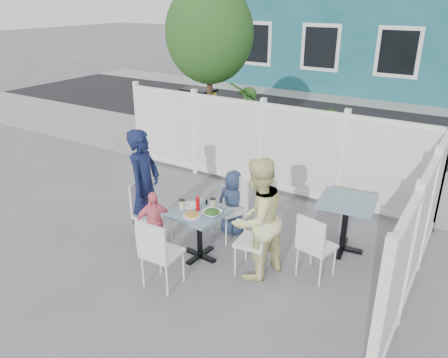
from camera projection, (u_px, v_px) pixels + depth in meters
The scene contains 30 objects.
ground at pixel (176, 245), 6.21m from camera, with size 80.00×80.00×0.00m, color slate.
near_sidewalk at pixel (287, 164), 9.18m from camera, with size 24.00×2.60×0.01m, color gray.
street at pixel (343, 124), 12.07m from camera, with size 24.00×5.00×0.01m, color black.
far_sidewalk at pixel (372, 102), 14.49m from camera, with size 24.00×1.60×0.01m, color gray.
building at pixel (393, 3), 16.22m from camera, with size 11.00×6.00×6.00m.
fence_back at pixel (262, 148), 7.73m from camera, with size 5.86×0.08×1.60m.
fence_right at pixel (417, 236), 4.91m from camera, with size 0.08×3.66×1.60m.
tree at pixel (209, 33), 8.56m from camera, with size 1.80×1.62×3.59m.
utility_cabinet at pixel (199, 118), 10.25m from camera, with size 0.67×0.48×1.25m, color gold.
potted_shrub_a at pixel (248, 127), 8.57m from camera, with size 1.00×1.00×1.78m, color #1B3F13.
potted_shrub_b at pixel (336, 155), 7.66m from camera, with size 1.26×1.10×1.41m, color #1B3F13.
main_table at pixel (199, 222), 5.74m from camera, with size 0.70×0.70×0.68m.
spare_table at pixel (346, 212), 5.89m from camera, with size 0.80×0.80×0.76m.
chair_left at pixel (148, 208), 6.10m from camera, with size 0.42×0.44×0.93m.
chair_right at pixel (259, 237), 5.40m from camera, with size 0.43×0.45×0.90m.
chair_back at pixel (232, 203), 6.27m from camera, with size 0.53×0.52×0.91m.
chair_near at pixel (158, 250), 5.11m from camera, with size 0.43×0.42×0.92m.
chair_spare at pixel (314, 243), 5.30m from camera, with size 0.47×0.46×0.87m.
man at pixel (145, 187), 6.07m from camera, with size 0.60×0.40×1.65m, color #10183A.
woman at pixel (257, 219), 5.28m from camera, with size 0.76×0.59×1.57m, color #DBDE4C.
boy at pixel (233, 203), 6.37m from camera, with size 0.48×0.31×0.98m, color #243350.
toddler at pixel (154, 223), 5.86m from camera, with size 0.54×0.22×0.92m, color pink.
plate_main at pixel (192, 216), 5.57m from camera, with size 0.23×0.23×0.01m, color white.
plate_side at pixel (190, 205), 5.85m from camera, with size 0.23×0.23×0.02m, color white.
salad_bowl at pixel (212, 213), 5.58m from camera, with size 0.25×0.25×0.06m, color white.
coffee_cup_a at pixel (182, 205), 5.74m from camera, with size 0.08×0.08×0.12m, color beige.
coffee_cup_b at pixel (213, 203), 5.79m from camera, with size 0.08×0.08×0.11m, color beige.
ketchup_bottle at pixel (198, 204), 5.70m from camera, with size 0.05×0.05×0.18m, color #B30510.
salt_shaker at pixel (202, 201), 5.89m from camera, with size 0.03×0.03×0.08m, color white.
pepper_shaker at pixel (207, 202), 5.88m from camera, with size 0.03×0.03×0.06m, color black.
Camera 1 is at (3.41, -4.18, 3.29)m, focal length 35.00 mm.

